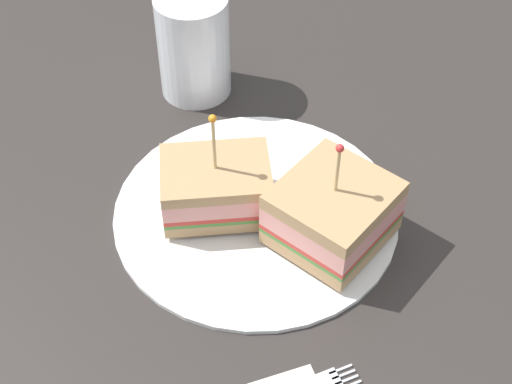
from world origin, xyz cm
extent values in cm
cube|color=#2D2826|center=(0.00, 0.00, -1.00)|extent=(116.39, 116.39, 2.00)
cylinder|color=white|center=(0.00, 0.00, 0.45)|extent=(26.03, 26.03, 0.91)
cube|color=tan|center=(-2.52, 2.49, 1.47)|extent=(11.89, 11.28, 1.12)
cube|color=#478438|center=(-2.52, 2.49, 2.23)|extent=(11.89, 11.28, 0.40)
cube|color=red|center=(-2.52, 2.49, 2.68)|extent=(11.89, 11.28, 0.50)
cube|color=#E59389|center=(-2.52, 2.49, 3.80)|extent=(11.89, 11.28, 1.73)
cube|color=tan|center=(-2.52, 2.49, 5.23)|extent=(11.89, 11.28, 1.12)
cylinder|color=tan|center=(-2.52, 2.49, 8.30)|extent=(0.30, 0.30, 6.15)
sphere|color=orange|center=(-2.52, 2.49, 11.38)|extent=(0.70, 0.70, 0.70)
cube|color=tan|center=(2.84, -6.72, 1.61)|extent=(10.55, 10.09, 1.39)
cube|color=#478438|center=(2.84, -6.72, 2.50)|extent=(10.55, 10.09, 0.40)
cube|color=red|center=(2.84, -6.72, 2.95)|extent=(10.55, 10.09, 0.50)
cube|color=#E59389|center=(2.84, -6.72, 4.20)|extent=(10.55, 10.09, 1.99)
cube|color=tan|center=(2.84, -6.72, 5.89)|extent=(10.55, 10.09, 1.39)
cylinder|color=tan|center=(2.84, -6.72, 8.60)|extent=(0.30, 0.30, 5.42)
sphere|color=red|center=(2.84, -6.72, 11.31)|extent=(0.70, 0.70, 0.70)
cylinder|color=beige|center=(7.13, 17.93, 4.59)|extent=(6.59, 6.59, 9.17)
cylinder|color=white|center=(7.13, 17.93, 5.59)|extent=(7.49, 7.49, 11.17)
cube|color=silver|center=(-6.03, -17.43, 0.18)|extent=(1.96, 0.79, 0.35)
cube|color=silver|center=(-5.88, -16.96, 0.18)|extent=(1.96, 0.79, 0.35)
cube|color=silver|center=(-5.72, -16.48, 0.18)|extent=(1.96, 0.79, 0.35)
camera|label=1|loc=(-30.42, -34.85, 52.15)|focal=53.25mm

